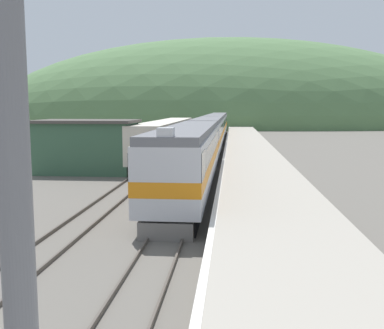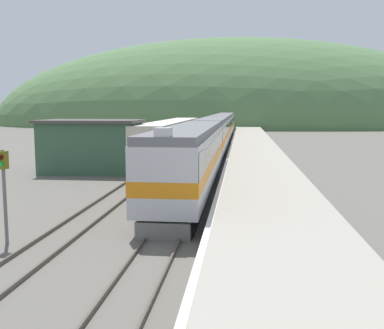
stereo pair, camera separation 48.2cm
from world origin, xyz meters
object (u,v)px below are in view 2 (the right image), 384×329
Objects in this scene: express_train_lead_car at (191,157)px; siding_train at (172,139)px; carriage_third at (221,128)px; signal_post_siding at (3,177)px; carriage_second at (213,136)px; carriage_fourth at (226,123)px.

express_train_lead_car is 20.65m from siding_train.
signal_post_siding is (-6.18, -53.04, 0.41)m from carriage_third.
carriage_second is at bearing -90.00° from carriage_third.
express_train_lead_car is at bearing -90.00° from carriage_fourth.
siding_train is at bearing -95.97° from carriage_fourth.
carriage_fourth is (0.00, 20.18, 0.00)m from carriage_third.
signal_post_siding is (-1.82, -31.56, 0.67)m from siding_train.
siding_train is at bearing 86.69° from signal_post_siding.
siding_train is 7.42× the size of signal_post_siding.
express_train_lead_car is 12.95m from signal_post_siding.
carriage_fourth is 73.48m from signal_post_siding.
express_train_lead_car reaches higher than siding_train.
express_train_lead_car is at bearing -90.00° from carriage_second.
express_train_lead_car is 1.11× the size of carriage_second.
carriage_fourth is 0.69× the size of siding_train.
signal_post_siding is at bearing -96.65° from carriage_third.
siding_train reaches higher than signal_post_siding.
carriage_fourth is at bearing 90.00° from express_train_lead_car.
carriage_third reaches higher than siding_train.
siding_train is (-4.36, -41.66, -0.26)m from carriage_fourth.
express_train_lead_car is 5.65× the size of signal_post_siding.
carriage_third is 21.92m from siding_train.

